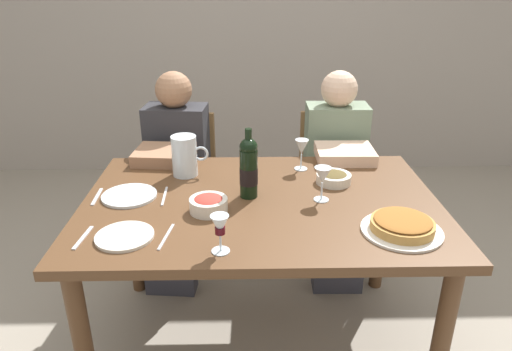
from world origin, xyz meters
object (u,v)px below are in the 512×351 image
Objects in this scene: wine_glass_right_diner at (302,148)px; wine_glass_left_diner at (323,177)px; diner_right at (337,172)px; dining_table at (261,219)px; wine_glass_centre at (220,227)px; chair_right at (329,175)px; olive_bowl at (334,178)px; wine_bottle at (249,168)px; dinner_plate_left_setting at (125,236)px; chair_left at (184,176)px; baked_tart at (402,225)px; salad_bowl at (209,204)px; water_pitcher at (185,158)px; dinner_plate_right_setting at (129,196)px; diner_left at (174,174)px.

wine_glass_left_diner is at bearing -81.79° from wine_glass_right_diner.
wine_glass_right_diner is at bearing 51.51° from diner_right.
diner_right is at bearing 54.39° from dining_table.
dining_table is at bearing -121.77° from wine_glass_right_diner.
wine_glass_centre is 1.44m from chair_right.
chair_right reaches higher than olive_bowl.
wine_bottle is 1.43× the size of dinner_plate_left_setting.
dining_table is at bearing -37.62° from wine_bottle.
dining_table is at bearing -153.53° from olive_bowl.
chair_left is (-0.29, 1.26, -0.36)m from wine_glass_centre.
baked_tart is at bearing -46.28° from wine_glass_left_diner.
wine_glass_centre is 0.16× the size of chair_left.
dining_table is at bearing 178.71° from wine_glass_left_diner.
salad_bowl is (-0.16, -0.14, -0.10)m from wine_bottle.
chair_left is 1.00× the size of chair_right.
water_pitcher is 0.33m from dinner_plate_right_setting.
chair_left is at bearing 87.00° from dinner_plate_left_setting.
dinner_plate_left_setting is (-1.02, -0.02, -0.02)m from baked_tart.
water_pitcher is 0.22× the size of chair_left.
chair_right is at bearing -160.03° from diner_left.
diner_left is at bearing 126.36° from dining_table.
diner_left reaches higher than wine_glass_centre.
salad_bowl reaches higher than dinner_plate_left_setting.
wine_bottle is at bearing -161.53° from olive_bowl.
salad_bowl is 1.02× the size of wine_glass_right_diner.
dinner_plate_right_setting is (-0.82, 0.05, -0.10)m from wine_glass_left_diner.
wine_glass_centre is (-0.10, -0.43, -0.03)m from wine_bottle.
water_pitcher is at bearing 47.68° from dinner_plate_right_setting.
wine_glass_right_diner is 0.71× the size of dinner_plate_left_setting.
olive_bowl is (0.34, 0.17, 0.12)m from dining_table.
diner_right reaches higher than dining_table.
dinner_plate_right_setting is (-0.21, -0.24, -0.08)m from water_pitcher.
olive_bowl is (-0.18, 0.44, -0.00)m from baked_tart.
diner_left is (-0.11, 0.35, -0.23)m from water_pitcher.
dinner_plate_right_setting is 0.27× the size of chair_left.
wine_glass_left_diner is 0.71m from diner_right.
water_pitcher is 0.91× the size of dinner_plate_left_setting.
wine_glass_left_diner reaches higher than wine_glass_centre.
water_pitcher reaches higher than wine_glass_left_diner.
baked_tart is at bearing 95.25° from diner_right.
olive_bowl is at bearing 28.87° from dinner_plate_left_setting.
diner_left is at bearing 87.40° from dinner_plate_left_setting.
chair_right is at bearing 38.96° from dinner_plate_right_setting.
wine_bottle is 1.92× the size of olive_bowl.
wine_bottle reaches higher than chair_right.
olive_bowl is 0.75× the size of dinner_plate_left_setting.
wine_glass_centre is (-0.49, -0.56, 0.07)m from olive_bowl.
dining_table is 6.44× the size of dinner_plate_right_setting.
diner_right reaches higher than water_pitcher.
chair_right is (0.24, 0.53, -0.37)m from wine_glass_right_diner.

